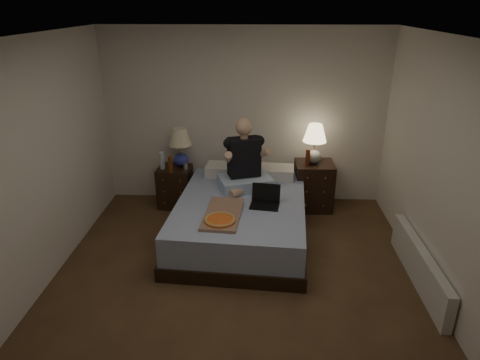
{
  "coord_description": "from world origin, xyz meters",
  "views": [
    {
      "loc": [
        0.21,
        -3.7,
        2.78
      ],
      "look_at": [
        0.0,
        0.9,
        0.85
      ],
      "focal_mm": 32.0,
      "sensor_mm": 36.0,
      "label": 1
    }
  ],
  "objects_px": {
    "nightstand_left": "(175,187)",
    "person": "(245,155)",
    "soda_can": "(185,166)",
    "beer_bottle_right": "(308,157)",
    "water_bottle": "(162,160)",
    "beer_bottle_left": "(170,164)",
    "bed": "(241,219)",
    "lamp_left": "(180,147)",
    "nightstand_right": "(313,186)",
    "radiator": "(419,266)",
    "pizza_box": "(220,221)",
    "lamp_right": "(314,144)",
    "laptop": "(265,197)"
  },
  "relations": [
    {
      "from": "nightstand_left",
      "to": "person",
      "type": "xyz_separation_m",
      "value": [
        1.03,
        -0.51,
        0.68
      ]
    },
    {
      "from": "soda_can",
      "to": "beer_bottle_right",
      "type": "bearing_deg",
      "value": 0.02
    },
    {
      "from": "water_bottle",
      "to": "person",
      "type": "height_order",
      "value": "person"
    },
    {
      "from": "water_bottle",
      "to": "beer_bottle_left",
      "type": "bearing_deg",
      "value": -42.09
    },
    {
      "from": "water_bottle",
      "to": "nightstand_left",
      "type": "bearing_deg",
      "value": 18.87
    },
    {
      "from": "bed",
      "to": "lamp_left",
      "type": "distance_m",
      "value": 1.45
    },
    {
      "from": "soda_can",
      "to": "person",
      "type": "xyz_separation_m",
      "value": [
        0.85,
        -0.44,
        0.34
      ]
    },
    {
      "from": "water_bottle",
      "to": "soda_can",
      "type": "distance_m",
      "value": 0.34
    },
    {
      "from": "nightstand_right",
      "to": "radiator",
      "type": "height_order",
      "value": "nightstand_right"
    },
    {
      "from": "beer_bottle_right",
      "to": "pizza_box",
      "type": "bearing_deg",
      "value": -127.29
    },
    {
      "from": "lamp_right",
      "to": "water_bottle",
      "type": "distance_m",
      "value": 2.13
    },
    {
      "from": "beer_bottle_left",
      "to": "person",
      "type": "bearing_deg",
      "value": -17.73
    },
    {
      "from": "nightstand_left",
      "to": "beer_bottle_right",
      "type": "xyz_separation_m",
      "value": [
        1.88,
        -0.07,
        0.51
      ]
    },
    {
      "from": "nightstand_right",
      "to": "radiator",
      "type": "distance_m",
      "value": 1.99
    },
    {
      "from": "beer_bottle_left",
      "to": "beer_bottle_right",
      "type": "bearing_deg",
      "value": 3.36
    },
    {
      "from": "bed",
      "to": "lamp_left",
      "type": "bearing_deg",
      "value": 137.63
    },
    {
      "from": "soda_can",
      "to": "radiator",
      "type": "distance_m",
      "value": 3.24
    },
    {
      "from": "radiator",
      "to": "laptop",
      "type": "bearing_deg",
      "value": 156.71
    },
    {
      "from": "beer_bottle_left",
      "to": "bed",
      "type": "bearing_deg",
      "value": -35.1
    },
    {
      "from": "lamp_right",
      "to": "laptop",
      "type": "distance_m",
      "value": 1.3
    },
    {
      "from": "lamp_left",
      "to": "pizza_box",
      "type": "distance_m",
      "value": 1.74
    },
    {
      "from": "pizza_box",
      "to": "lamp_left",
      "type": "bearing_deg",
      "value": 118.53
    },
    {
      "from": "bed",
      "to": "radiator",
      "type": "bearing_deg",
      "value": -19.71
    },
    {
      "from": "lamp_right",
      "to": "pizza_box",
      "type": "bearing_deg",
      "value": -127.79
    },
    {
      "from": "bed",
      "to": "person",
      "type": "distance_m",
      "value": 0.81
    },
    {
      "from": "beer_bottle_left",
      "to": "pizza_box",
      "type": "relative_size",
      "value": 0.3
    },
    {
      "from": "laptop",
      "to": "lamp_right",
      "type": "bearing_deg",
      "value": 65.1
    },
    {
      "from": "lamp_left",
      "to": "soda_can",
      "type": "bearing_deg",
      "value": -59.32
    },
    {
      "from": "person",
      "to": "nightstand_left",
      "type": "bearing_deg",
      "value": 135.21
    },
    {
      "from": "laptop",
      "to": "pizza_box",
      "type": "distance_m",
      "value": 0.68
    },
    {
      "from": "lamp_right",
      "to": "laptop",
      "type": "relative_size",
      "value": 1.65
    },
    {
      "from": "water_bottle",
      "to": "laptop",
      "type": "distance_m",
      "value": 1.74
    },
    {
      "from": "bed",
      "to": "lamp_left",
      "type": "height_order",
      "value": "lamp_left"
    },
    {
      "from": "lamp_left",
      "to": "nightstand_right",
      "type": "bearing_deg",
      "value": -1.55
    },
    {
      "from": "nightstand_left",
      "to": "beer_bottle_left",
      "type": "distance_m",
      "value": 0.45
    },
    {
      "from": "lamp_left",
      "to": "person",
      "type": "relative_size",
      "value": 0.6
    },
    {
      "from": "nightstand_left",
      "to": "person",
      "type": "relative_size",
      "value": 0.64
    },
    {
      "from": "water_bottle",
      "to": "person",
      "type": "bearing_deg",
      "value": -21.31
    },
    {
      "from": "beer_bottle_right",
      "to": "person",
      "type": "bearing_deg",
      "value": -152.39
    },
    {
      "from": "bed",
      "to": "person",
      "type": "bearing_deg",
      "value": 89.07
    },
    {
      "from": "bed",
      "to": "soda_can",
      "type": "height_order",
      "value": "soda_can"
    },
    {
      "from": "beer_bottle_right",
      "to": "pizza_box",
      "type": "distance_m",
      "value": 1.81
    },
    {
      "from": "laptop",
      "to": "soda_can",
      "type": "bearing_deg",
      "value": 146.94
    },
    {
      "from": "bed",
      "to": "water_bottle",
      "type": "bearing_deg",
      "value": 148.15
    },
    {
      "from": "nightstand_left",
      "to": "pizza_box",
      "type": "relative_size",
      "value": 0.78
    },
    {
      "from": "nightstand_left",
      "to": "water_bottle",
      "type": "height_order",
      "value": "water_bottle"
    },
    {
      "from": "laptop",
      "to": "radiator",
      "type": "xyz_separation_m",
      "value": [
        1.64,
        -0.7,
        -0.44
      ]
    },
    {
      "from": "beer_bottle_left",
      "to": "soda_can",
      "type": "bearing_deg",
      "value": 30.83
    },
    {
      "from": "lamp_left",
      "to": "laptop",
      "type": "relative_size",
      "value": 1.65
    },
    {
      "from": "lamp_right",
      "to": "beer_bottle_left",
      "type": "bearing_deg",
      "value": -174.27
    }
  ]
}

